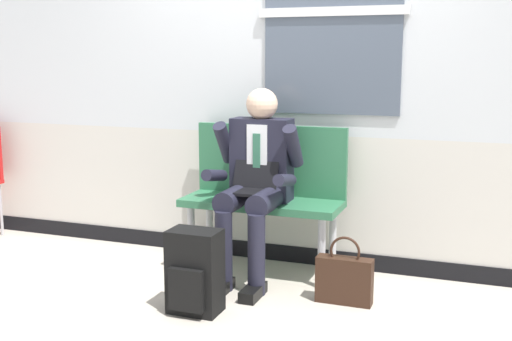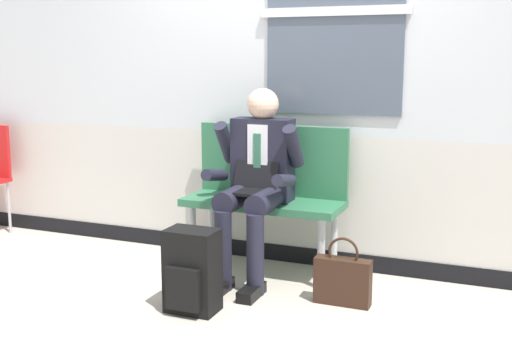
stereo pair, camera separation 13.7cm
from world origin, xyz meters
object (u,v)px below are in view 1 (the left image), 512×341
at_px(handbag, 344,279).
at_px(backpack, 194,272).
at_px(bench_with_person, 266,188).
at_px(person_seated, 255,179).

bearing_deg(handbag, backpack, -150.73).
bearing_deg(bench_with_person, backpack, -98.31).
distance_m(bench_with_person, person_seated, 0.23).
xyz_separation_m(backpack, handbag, (0.78, 0.44, -0.09)).
xyz_separation_m(person_seated, handbag, (0.65, -0.22, -0.53)).
distance_m(person_seated, handbag, 0.87).
relative_size(bench_with_person, person_seated, 0.85).
bearing_deg(bench_with_person, person_seated, -90.00).
relative_size(bench_with_person, backpack, 2.20).
bearing_deg(person_seated, backpack, -100.85).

